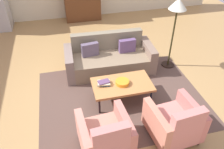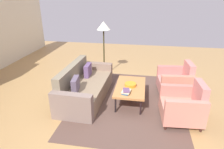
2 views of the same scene
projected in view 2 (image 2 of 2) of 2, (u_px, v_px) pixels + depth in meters
The scene contains 9 objects.
ground_plane at pixel (109, 106), 4.72m from camera, with size 11.96×11.96×0.00m, color tan.
area_rug at pixel (128, 101), 4.92m from camera, with size 3.40×2.60×0.01m, color brown.
couch at pixel (83, 87), 4.99m from camera, with size 2.13×0.98×0.86m.
coffee_table at pixel (130, 87), 4.76m from camera, with size 1.20×0.70×0.42m.
armchair_left at pixel (184, 106), 4.06m from camera, with size 0.85×0.85×0.88m.
armchair_right at pixel (177, 82), 5.15m from camera, with size 0.87×0.87×0.88m.
fruit_bowl at pixel (130, 85), 4.74m from camera, with size 0.28×0.28×0.07m, color orange.
book_stack at pixel (126, 91), 4.41m from camera, with size 0.27×0.21×0.08m.
floor_lamp at pixel (104, 31), 5.86m from camera, with size 0.40×0.40×1.72m.
Camera 2 is at (-3.99, -0.75, 2.53)m, focal length 31.65 mm.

